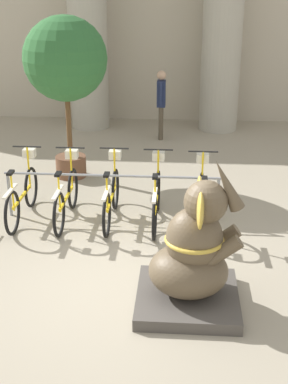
% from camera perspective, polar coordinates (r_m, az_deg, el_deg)
% --- Properties ---
extents(ground_plane, '(60.00, 60.00, 0.00)m').
position_cam_1_polar(ground_plane, '(7.09, -2.48, -9.57)').
color(ground_plane, '#9E937F').
extents(building_facade, '(20.00, 0.20, 6.00)m').
position_cam_1_polar(building_facade, '(14.62, 1.37, 19.34)').
color(building_facade, '#BCB29E').
rests_on(building_facade, ground_plane).
extents(column_left, '(1.22, 1.22, 5.16)m').
position_cam_1_polar(column_left, '(13.83, -6.06, 17.51)').
color(column_left, '#ADA899').
rests_on(column_left, ground_plane).
extents(column_right, '(1.22, 1.22, 5.16)m').
position_cam_1_polar(column_right, '(13.66, 8.40, 17.34)').
color(column_right, '#ADA899').
rests_on(column_right, ground_plane).
extents(bike_rack, '(3.50, 0.05, 0.77)m').
position_cam_1_polar(bike_rack, '(8.60, -3.45, 0.81)').
color(bike_rack, gray).
rests_on(bike_rack, ground_plane).
extents(bicycle_0, '(0.48, 1.77, 1.10)m').
position_cam_1_polar(bicycle_0, '(8.88, -12.83, -0.26)').
color(bicycle_0, black).
rests_on(bicycle_0, ground_plane).
extents(bicycle_1, '(0.48, 1.77, 1.10)m').
position_cam_1_polar(bicycle_1, '(8.70, -8.26, -0.41)').
color(bicycle_1, black).
rests_on(bicycle_1, ground_plane).
extents(bicycle_2, '(0.48, 1.77, 1.10)m').
position_cam_1_polar(bicycle_2, '(8.59, -3.49, -0.49)').
color(bicycle_2, black).
rests_on(bicycle_2, ground_plane).
extents(bicycle_3, '(0.48, 1.77, 1.10)m').
position_cam_1_polar(bicycle_3, '(8.51, 1.34, -0.69)').
color(bicycle_3, black).
rests_on(bicycle_3, ground_plane).
extents(bicycle_4, '(0.48, 1.77, 1.10)m').
position_cam_1_polar(bicycle_4, '(8.47, 6.24, -0.94)').
color(bicycle_4, black).
rests_on(bicycle_4, ground_plane).
extents(elephant_statue, '(1.23, 1.23, 1.89)m').
position_cam_1_polar(elephant_statue, '(6.36, 5.24, -6.98)').
color(elephant_statue, '#4C4742').
rests_on(elephant_statue, ground_plane).
extents(person_pedestrian, '(0.22, 0.47, 1.65)m').
position_cam_1_polar(person_pedestrian, '(12.89, 1.85, 9.91)').
color(person_pedestrian, brown).
rests_on(person_pedestrian, ground_plane).
extents(potted_tree, '(1.56, 1.56, 3.08)m').
position_cam_1_polar(potted_tree, '(10.20, -8.38, 13.43)').
color(potted_tree, brown).
rests_on(potted_tree, ground_plane).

